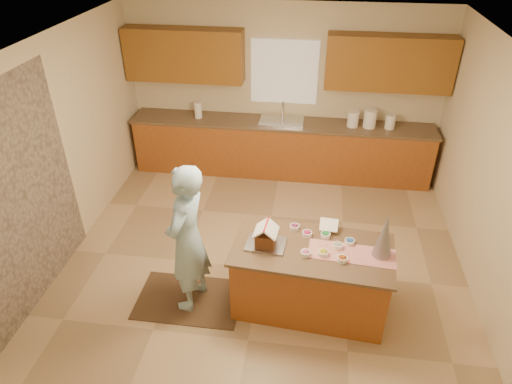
# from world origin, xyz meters

# --- Properties ---
(floor) EXTENTS (5.50, 5.50, 0.00)m
(floor) POSITION_xyz_m (0.00, 0.00, 0.00)
(floor) COLOR tan
(floor) RESTS_ON ground
(ceiling) EXTENTS (5.50, 5.50, 0.00)m
(ceiling) POSITION_xyz_m (0.00, 0.00, 2.70)
(ceiling) COLOR silver
(ceiling) RESTS_ON floor
(wall_back) EXTENTS (5.50, 5.50, 0.00)m
(wall_back) POSITION_xyz_m (0.00, 2.75, 1.35)
(wall_back) COLOR beige
(wall_back) RESTS_ON floor
(wall_left) EXTENTS (5.50, 5.50, 0.00)m
(wall_left) POSITION_xyz_m (-2.50, 0.00, 1.35)
(wall_left) COLOR beige
(wall_left) RESTS_ON floor
(wall_right) EXTENTS (5.50, 5.50, 0.00)m
(wall_right) POSITION_xyz_m (2.50, 0.00, 1.35)
(wall_right) COLOR beige
(wall_right) RESTS_ON floor
(stone_accent) EXTENTS (0.00, 2.50, 2.50)m
(stone_accent) POSITION_xyz_m (-2.48, -0.80, 1.25)
(stone_accent) COLOR gray
(stone_accent) RESTS_ON wall_left
(window_curtain) EXTENTS (1.05, 0.03, 1.00)m
(window_curtain) POSITION_xyz_m (0.00, 2.72, 1.65)
(window_curtain) COLOR white
(window_curtain) RESTS_ON wall_back
(back_counter_base) EXTENTS (4.80, 0.60, 0.88)m
(back_counter_base) POSITION_xyz_m (0.00, 2.45, 0.44)
(back_counter_base) COLOR #9E5320
(back_counter_base) RESTS_ON floor
(back_counter_top) EXTENTS (4.85, 0.63, 0.04)m
(back_counter_top) POSITION_xyz_m (0.00, 2.45, 0.90)
(back_counter_top) COLOR brown
(back_counter_top) RESTS_ON back_counter_base
(upper_cabinet_left) EXTENTS (1.85, 0.35, 0.80)m
(upper_cabinet_left) POSITION_xyz_m (-1.55, 2.57, 1.90)
(upper_cabinet_left) COLOR brown
(upper_cabinet_left) RESTS_ON wall_back
(upper_cabinet_right) EXTENTS (1.85, 0.35, 0.80)m
(upper_cabinet_right) POSITION_xyz_m (1.55, 2.57, 1.90)
(upper_cabinet_right) COLOR brown
(upper_cabinet_right) RESTS_ON wall_back
(sink) EXTENTS (0.70, 0.45, 0.12)m
(sink) POSITION_xyz_m (0.00, 2.45, 0.89)
(sink) COLOR silver
(sink) RESTS_ON back_counter_top
(faucet) EXTENTS (0.03, 0.03, 0.28)m
(faucet) POSITION_xyz_m (0.00, 2.63, 1.06)
(faucet) COLOR silver
(faucet) RESTS_ON back_counter_top
(island_base) EXTENTS (1.67, 0.93, 0.79)m
(island_base) POSITION_xyz_m (0.60, -0.54, 0.39)
(island_base) COLOR #9E5320
(island_base) RESTS_ON floor
(island_top) EXTENTS (1.75, 1.00, 0.04)m
(island_top) POSITION_xyz_m (0.60, -0.54, 0.81)
(island_top) COLOR brown
(island_top) RESTS_ON island_base
(table_runner) EXTENTS (0.92, 0.39, 0.01)m
(table_runner) POSITION_xyz_m (1.01, -0.57, 0.83)
(table_runner) COLOR #AE0C12
(table_runner) RESTS_ON island_top
(baking_tray) EXTENTS (0.43, 0.33, 0.02)m
(baking_tray) POSITION_xyz_m (0.11, -0.55, 0.84)
(baking_tray) COLOR silver
(baking_tray) RESTS_ON island_top
(cookbook) EXTENTS (0.21, 0.17, 0.08)m
(cookbook) POSITION_xyz_m (0.76, -0.21, 0.91)
(cookbook) COLOR white
(cookbook) RESTS_ON island_top
(tinsel_tree) EXTENTS (0.21, 0.21, 0.49)m
(tinsel_tree) POSITION_xyz_m (1.30, -0.55, 1.07)
(tinsel_tree) COLOR #B9BBC6
(tinsel_tree) RESTS_ON island_top
(rug) EXTENTS (1.19, 0.77, 0.01)m
(rug) POSITION_xyz_m (-0.76, -0.65, 0.01)
(rug) COLOR black
(rug) RESTS_ON floor
(boy) EXTENTS (0.53, 0.70, 1.75)m
(boy) POSITION_xyz_m (-0.71, -0.65, 0.89)
(boy) COLOR #94BDD3
(boy) RESTS_ON rug
(canister_a) EXTENTS (0.17, 0.17, 0.24)m
(canister_a) POSITION_xyz_m (1.12, 2.45, 1.04)
(canister_a) COLOR white
(canister_a) RESTS_ON back_counter_top
(canister_b) EXTENTS (0.20, 0.20, 0.28)m
(canister_b) POSITION_xyz_m (1.37, 2.45, 1.06)
(canister_b) COLOR white
(canister_b) RESTS_ON back_counter_top
(canister_c) EXTENTS (0.15, 0.15, 0.22)m
(canister_c) POSITION_xyz_m (1.68, 2.45, 1.03)
(canister_c) COLOR white
(canister_c) RESTS_ON back_counter_top
(paper_towel) EXTENTS (0.12, 0.12, 0.26)m
(paper_towel) POSITION_xyz_m (-1.36, 2.45, 1.05)
(paper_towel) COLOR white
(paper_towel) RESTS_ON back_counter_top
(gingerbread_house) EXTENTS (0.26, 0.27, 0.25)m
(gingerbread_house) POSITION_xyz_m (0.11, -0.55, 0.94)
(gingerbread_house) COLOR brown
(gingerbread_house) RESTS_ON baking_tray
(candy_bowls) EXTENTS (0.70, 0.58, 0.05)m
(candy_bowls) POSITION_xyz_m (0.71, -0.47, 0.85)
(candy_bowls) COLOR #DA2672
(candy_bowls) RESTS_ON island_top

